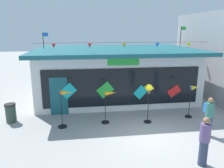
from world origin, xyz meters
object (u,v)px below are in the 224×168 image
object	(u,v)px
kite_shop_building	(115,72)
wind_spinner_left	(109,102)
wind_spinner_center_right	(193,96)
person_mid_plaza	(204,141)
wind_spinner_far_left	(65,104)
wind_spinner_center_left	(149,93)
person_near_camera	(209,116)
trash_bin	(11,113)

from	to	relation	value
kite_shop_building	wind_spinner_left	world-z (taller)	kite_shop_building
wind_spinner_center_right	person_mid_plaza	distance (m)	4.24
wind_spinner_far_left	wind_spinner_center_left	size ratio (longest dim) A/B	0.92
person_near_camera	wind_spinner_center_left	bearing A→B (deg)	140.99
wind_spinner_center_left	person_mid_plaza	xyz separation A→B (m)	(0.77, -3.57, -0.60)
person_near_camera	person_mid_plaza	size ratio (longest dim) A/B	1.00
trash_bin	wind_spinner_center_left	bearing A→B (deg)	-8.42
wind_spinner_center_right	person_near_camera	xyz separation A→B (m)	(-0.32, -2.00, -0.25)
wind_spinner_left	wind_spinner_center_left	distance (m)	1.91
kite_shop_building	wind_spinner_far_left	distance (m)	5.43
wind_spinner_left	wind_spinner_center_right	size ratio (longest dim) A/B	0.94
wind_spinner_far_left	wind_spinner_left	distance (m)	2.03
wind_spinner_center_left	wind_spinner_left	bearing A→B (deg)	173.12
kite_shop_building	trash_bin	size ratio (longest dim) A/B	10.66
person_near_camera	person_mid_plaza	distance (m)	2.31
trash_bin	wind_spinner_left	bearing A→B (deg)	-9.02
person_mid_plaza	trash_bin	distance (m)	8.60
person_mid_plaza	trash_bin	world-z (taller)	person_mid_plaza
wind_spinner_far_left	trash_bin	size ratio (longest dim) A/B	1.90
kite_shop_building	wind_spinner_center_left	world-z (taller)	kite_shop_building
wind_spinner_far_left	person_near_camera	distance (m)	6.19
person_near_camera	wind_spinner_far_left	bearing A→B (deg)	163.95
kite_shop_building	wind_spinner_left	xyz separation A→B (m)	(-0.93, -4.32, -0.60)
wind_spinner_far_left	person_mid_plaza	distance (m)	5.87
wind_spinner_center_left	trash_bin	bearing A→B (deg)	171.58
kite_shop_building	wind_spinner_left	bearing A→B (deg)	-102.21
wind_spinner_far_left	wind_spinner_center_right	bearing A→B (deg)	2.98
kite_shop_building	wind_spinner_center_right	bearing A→B (deg)	-51.66
wind_spinner_left	trash_bin	size ratio (longest dim) A/B	1.72
person_near_camera	trash_bin	world-z (taller)	person_near_camera
trash_bin	wind_spinner_far_left	bearing A→B (deg)	-19.79
person_near_camera	kite_shop_building	bearing A→B (deg)	115.49
wind_spinner_left	person_mid_plaza	distance (m)	4.62
person_mid_plaza	trash_bin	size ratio (longest dim) A/B	1.83
person_near_camera	trash_bin	xyz separation A→B (m)	(-8.61, 2.63, -0.42)
wind_spinner_left	person_near_camera	distance (m)	4.37
person_mid_plaza	wind_spinner_far_left	bearing A→B (deg)	-104.13
wind_spinner_center_right	person_near_camera	world-z (taller)	person_near_camera
wind_spinner_far_left	wind_spinner_left	xyz separation A→B (m)	(2.02, 0.21, -0.06)
wind_spinner_left	person_near_camera	world-z (taller)	person_near_camera
wind_spinner_far_left	wind_spinner_center_right	xyz separation A→B (m)	(6.28, 0.33, 0.03)
wind_spinner_center_right	trash_bin	distance (m)	8.98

